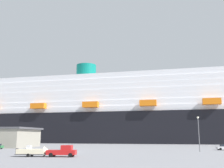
% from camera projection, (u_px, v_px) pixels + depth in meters
% --- Properties ---
extents(ground_plane, '(600.00, 600.00, 0.00)m').
position_uv_depth(ground_plane, '(99.00, 147.00, 95.68)').
color(ground_plane, gray).
extents(cruise_ship, '(294.03, 54.95, 54.17)m').
position_uv_depth(cruise_ship, '(156.00, 114.00, 143.25)').
color(cruise_ship, black).
rests_on(cruise_ship, ground_plane).
extents(pickup_truck, '(5.73, 2.59, 2.20)m').
position_uv_depth(pickup_truck, '(63.00, 151.00, 51.53)').
color(pickup_truck, red).
rests_on(pickup_truck, ground_plane).
extents(small_boat_on_trailer, '(7.65, 2.41, 2.15)m').
position_uv_depth(small_boat_on_trailer, '(35.00, 152.00, 51.93)').
color(small_boat_on_trailer, '#595960').
rests_on(small_boat_on_trailer, ground_plane).
extents(street_lamp, '(0.56, 0.56, 8.87)m').
position_uv_depth(street_lamp, '(199.00, 129.00, 68.44)').
color(street_lamp, slate).
rests_on(street_lamp, ground_plane).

